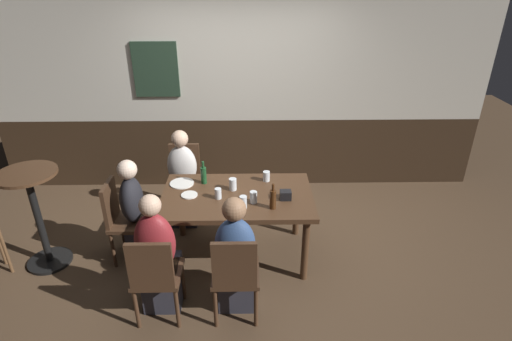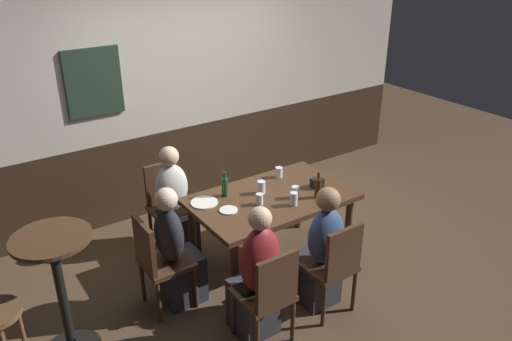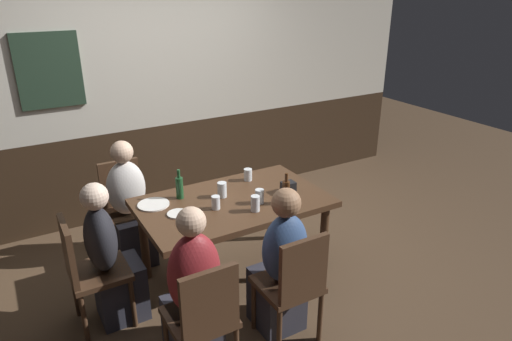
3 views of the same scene
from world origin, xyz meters
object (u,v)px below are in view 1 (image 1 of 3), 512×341
at_px(chair_left_near, 155,274).
at_px(chair_left_far, 185,176).
at_px(chair_mid_near, 235,273).
at_px(plate_white_small, 189,195).
at_px(beer_bottle_green, 204,175).
at_px(beer_bottle_brown, 273,199).
at_px(pint_glass_amber, 266,177).
at_px(person_mid_near, 236,262).
at_px(person_left_near, 159,262).
at_px(dining_table, 237,202).
at_px(condiment_caddy, 286,195).
at_px(person_head_west, 139,218).
at_px(plate_white_large, 182,183).
at_px(pint_glass_pale, 218,194).
at_px(pint_glass_stout, 243,203).
at_px(beer_glass_tall, 253,198).
at_px(side_bar_table, 37,212).
at_px(person_left_far, 183,184).
at_px(chair_head_west, 123,216).
at_px(tumbler_short, 233,185).

height_order(chair_left_near, chair_left_far, same).
distance_m(chair_mid_near, plate_white_small, 1.02).
xyz_separation_m(beer_bottle_green, beer_bottle_brown, (0.69, -0.51, 0.00)).
bearing_deg(pint_glass_amber, person_mid_near, -106.75).
distance_m(person_left_near, plate_white_small, 0.77).
bearing_deg(chair_left_far, person_left_near, -90.00).
xyz_separation_m(dining_table, condiment_caddy, (0.47, -0.09, 0.13)).
bearing_deg(plate_white_small, person_head_west, 179.24).
bearing_deg(pint_glass_amber, plate_white_large, -176.53).
relative_size(person_left_near, pint_glass_pale, 11.01).
height_order(pint_glass_pale, pint_glass_stout, pint_glass_stout).
relative_size(dining_table, beer_glass_tall, 12.91).
bearing_deg(chair_left_far, beer_glass_tall, -51.31).
bearing_deg(pint_glass_pale, pint_glass_amber, 36.39).
bearing_deg(condiment_caddy, side_bar_table, 179.88).
xyz_separation_m(person_mid_near, beer_glass_tall, (0.16, 0.56, 0.31)).
xyz_separation_m(pint_glass_amber, plate_white_large, (-0.88, -0.05, -0.04)).
bearing_deg(pint_glass_stout, chair_left_far, 122.77).
relative_size(person_left_far, beer_bottle_green, 4.55).
xyz_separation_m(person_head_west, plate_white_small, (0.53, -0.01, 0.27)).
height_order(pint_glass_pale, beer_bottle_green, beer_bottle_green).
xyz_separation_m(chair_head_west, chair_mid_near, (1.17, -0.88, 0.00)).
bearing_deg(pint_glass_pale, beer_glass_tall, -13.69).
height_order(tumbler_short, beer_glass_tall, tumbler_short).
bearing_deg(chair_left_far, pint_glass_pale, -63.08).
xyz_separation_m(pint_glass_amber, pint_glass_stout, (-0.24, -0.54, 0.01)).
height_order(chair_left_far, pint_glass_stout, chair_left_far).
bearing_deg(person_head_west, chair_mid_near, -41.11).
relative_size(person_left_near, person_left_far, 1.04).
distance_m(chair_left_near, beer_bottle_green, 1.22).
bearing_deg(pint_glass_amber, side_bar_table, -170.52).
height_order(chair_left_far, person_mid_near, person_mid_near).
relative_size(dining_table, beer_bottle_brown, 5.82).
distance_m(person_mid_near, side_bar_table, 2.07).
xyz_separation_m(person_mid_near, beer_bottle_green, (-0.35, 0.97, 0.35)).
bearing_deg(person_head_west, chair_left_near, -68.63).
distance_m(chair_left_near, tumbler_short, 1.19).
bearing_deg(beer_glass_tall, tumbler_short, 129.10).
height_order(person_left_near, tumbler_short, person_left_near).
xyz_separation_m(chair_head_west, pint_glass_stout, (1.23, -0.25, 0.30)).
xyz_separation_m(tumbler_short, plate_white_large, (-0.54, 0.13, -0.05)).
bearing_deg(chair_mid_near, tumbler_short, 92.63).
distance_m(chair_mid_near, person_left_near, 0.68).
bearing_deg(person_left_far, person_mid_near, -65.13).
xyz_separation_m(pint_glass_pale, beer_bottle_brown, (0.52, -0.19, 0.06)).
bearing_deg(beer_bottle_brown, dining_table, 142.81).
xyz_separation_m(dining_table, plate_white_large, (-0.58, 0.24, 0.09)).
bearing_deg(person_mid_near, condiment_caddy, 52.65).
bearing_deg(chair_mid_near, beer_bottle_green, 107.36).
bearing_deg(person_left_near, tumbler_short, 52.99).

